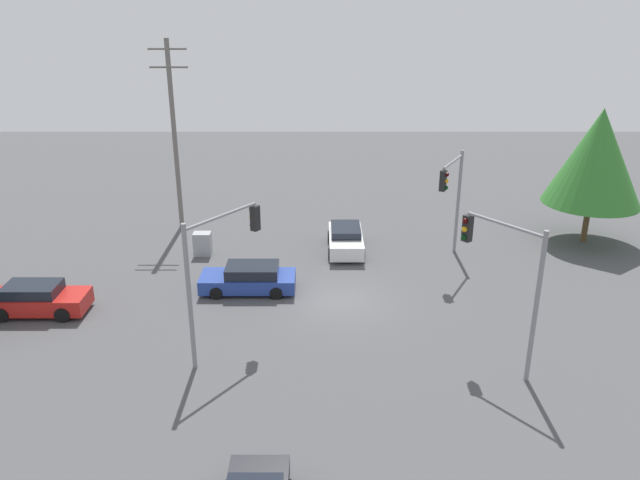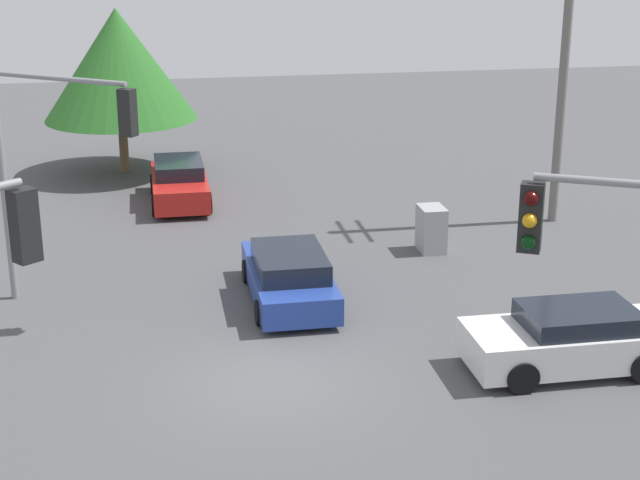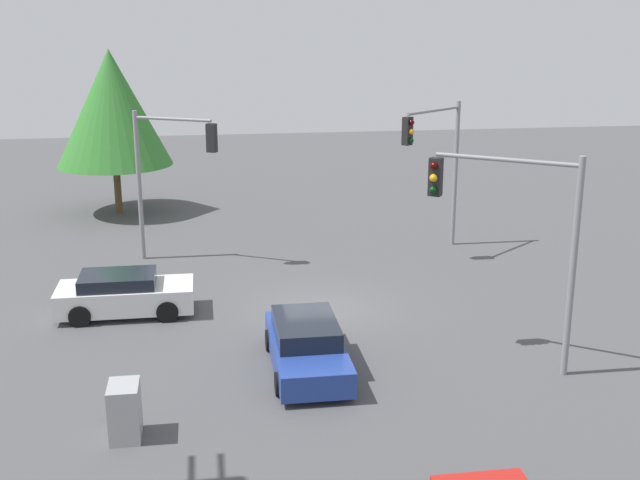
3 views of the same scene
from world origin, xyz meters
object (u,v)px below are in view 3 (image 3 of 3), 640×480
Objects in this scene: sedan_blue at (307,346)px; sedan_white at (124,294)px; traffic_signal_main at (169,161)px; electrical_cabinet at (125,411)px; traffic_signal_aux at (437,152)px; traffic_signal_cross at (514,220)px.

sedan_white is at bearing -43.05° from sedan_blue.
electrical_cabinet is at bearing -65.23° from traffic_signal_main.
traffic_signal_main is at bearing -38.65° from traffic_signal_aux.
electrical_cabinet is at bearing 33.85° from sedan_blue.
traffic_signal_aux reaches higher than electrical_cabinet.
electrical_cabinet is (-13.48, 0.73, -3.33)m from traffic_signal_main.
traffic_signal_main reaches higher than sedan_white.
traffic_signal_cross is (-10.89, -9.32, 0.10)m from traffic_signal_main.
traffic_signal_cross reaches higher than traffic_signal_main.
sedan_blue is 3.52× the size of electrical_cabinet.
traffic_signal_main is at bearing -13.95° from traffic_signal_cross.
traffic_signal_main is 14.33m from traffic_signal_cross.
sedan_white reaches higher than sedan_blue.
traffic_signal_main is (5.51, -1.40, 3.30)m from sedan_white.
electrical_cabinet is (-13.39, 11.15, -3.43)m from traffic_signal_aux.
traffic_signal_cross is at bearing -75.54° from electrical_cabinet.
sedan_white is 13.44m from traffic_signal_aux.
traffic_signal_main is at bearing -69.73° from sedan_blue.
traffic_signal_aux is at bearing -39.79° from electrical_cabinet.
traffic_signal_main is (10.42, 3.85, 3.33)m from sedan_blue.
traffic_signal_aux is (10.80, -1.10, 0.01)m from traffic_signal_cross.
sedan_blue is 12.71m from traffic_signal_aux.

